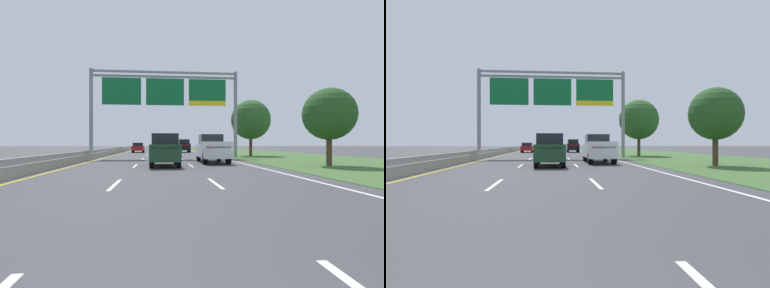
% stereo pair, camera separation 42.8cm
% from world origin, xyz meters
% --- Properties ---
extents(ground_plane, '(220.00, 220.00, 0.00)m').
position_xyz_m(ground_plane, '(0.00, 35.00, 0.00)').
color(ground_plane, '#3D3D3F').
extents(lane_striping, '(11.96, 106.00, 0.01)m').
position_xyz_m(lane_striping, '(0.00, 34.54, 0.00)').
color(lane_striping, white).
rests_on(lane_striping, ground).
extents(grass_verge_right, '(14.00, 110.00, 0.02)m').
position_xyz_m(grass_verge_right, '(13.95, 35.00, 0.01)').
color(grass_verge_right, '#3D602D').
rests_on(grass_verge_right, ground).
extents(median_barrier_concrete, '(0.60, 110.00, 0.85)m').
position_xyz_m(median_barrier_concrete, '(-6.60, 35.00, 0.35)').
color(median_barrier_concrete, gray).
rests_on(median_barrier_concrete, ground).
extents(overhead_sign_gantry, '(15.06, 0.42, 8.96)m').
position_xyz_m(overhead_sign_gantry, '(0.30, 30.09, 6.36)').
color(overhead_sign_gantry, gray).
rests_on(overhead_sign_gantry, ground).
extents(pickup_truck_white, '(2.06, 5.42, 2.20)m').
position_xyz_m(pickup_truck_white, '(3.80, 22.30, 1.07)').
color(pickup_truck_white, silver).
rests_on(pickup_truck_white, ground).
extents(car_black_right_lane_suv, '(1.95, 4.72, 2.11)m').
position_xyz_m(car_black_right_lane_suv, '(3.65, 48.42, 1.10)').
color(car_black_right_lane_suv, black).
rests_on(car_black_right_lane_suv, ground).
extents(car_darkgreen_centre_lane_suv, '(1.91, 4.70, 2.11)m').
position_xyz_m(car_darkgreen_centre_lane_suv, '(0.09, 19.14, 1.10)').
color(car_darkgreen_centre_lane_suv, '#193D23').
rests_on(car_darkgreen_centre_lane_suv, ground).
extents(car_red_left_lane_sedan, '(1.86, 4.42, 1.57)m').
position_xyz_m(car_red_left_lane_sedan, '(-3.68, 47.87, 0.82)').
color(car_red_left_lane_sedan, maroon).
rests_on(car_red_left_lane_sedan, ground).
extents(roadside_tree_near, '(3.45, 3.45, 5.17)m').
position_xyz_m(roadside_tree_near, '(10.92, 18.16, 3.43)').
color(roadside_tree_near, '#4C3823').
rests_on(roadside_tree_near, ground).
extents(roadside_tree_mid, '(4.62, 4.62, 6.57)m').
position_xyz_m(roadside_tree_mid, '(10.36, 33.65, 4.25)').
color(roadside_tree_mid, '#4C3823').
rests_on(roadside_tree_mid, ground).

